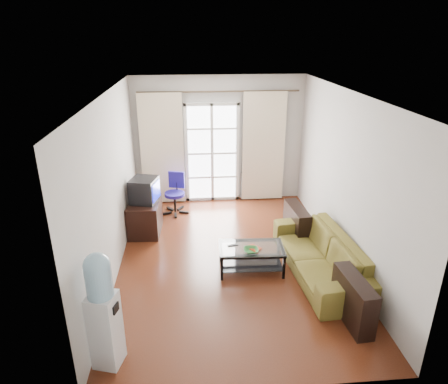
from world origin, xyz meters
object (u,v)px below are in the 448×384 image
object	(u,v)px
tv_stand	(145,217)
water_cooler	(103,309)
crt_tv	(143,190)
coffee_table	(251,255)
task_chair	(175,201)
sofa	(320,255)

from	to	relation	value
tv_stand	water_cooler	bearing A→B (deg)	-89.08
tv_stand	crt_tv	xyz separation A→B (m)	(0.00, 0.02, 0.53)
coffee_table	task_chair	bearing A→B (deg)	118.63
tv_stand	task_chair	xyz separation A→B (m)	(0.53, 0.81, -0.06)
tv_stand	task_chair	distance (m)	0.97
sofa	tv_stand	xyz separation A→B (m)	(-2.82, 1.64, -0.02)
tv_stand	crt_tv	bearing A→B (deg)	87.65
sofa	water_cooler	bearing A→B (deg)	-66.43
crt_tv	task_chair	world-z (taller)	crt_tv
coffee_table	tv_stand	world-z (taller)	tv_stand
sofa	task_chair	size ratio (longest dim) A/B	2.68
water_cooler	tv_stand	bearing A→B (deg)	103.90
sofa	task_chair	distance (m)	3.35
sofa	water_cooler	size ratio (longest dim) A/B	1.58
coffee_table	crt_tv	world-z (taller)	crt_tv
sofa	coffee_table	bearing A→B (deg)	-104.35
water_cooler	crt_tv	bearing A→B (deg)	103.88
crt_tv	coffee_table	bearing A→B (deg)	-25.57
sofa	task_chair	world-z (taller)	task_chair
coffee_table	crt_tv	bearing A→B (deg)	140.01
coffee_table	crt_tv	distance (m)	2.39
coffee_table	water_cooler	world-z (taller)	water_cooler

